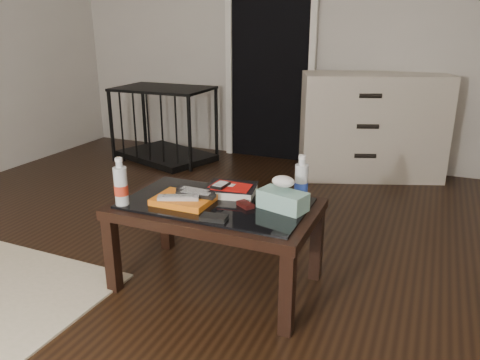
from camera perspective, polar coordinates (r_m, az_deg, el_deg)
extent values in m
plane|color=black|center=(2.58, -6.78, -12.09)|extent=(5.00, 5.00, 0.00)
plane|color=#B8B2AA|center=(4.55, 8.98, 19.00)|extent=(5.00, 0.00, 5.00)
cube|color=black|center=(4.65, 3.71, 14.84)|extent=(0.80, 0.05, 2.00)
cube|color=silver|center=(4.77, -1.34, 14.98)|extent=(0.06, 0.04, 2.04)
cube|color=silver|center=(4.50, 8.81, 14.54)|extent=(0.06, 0.04, 2.04)
cube|color=black|center=(2.47, -15.31, -8.80)|extent=(0.06, 0.06, 0.40)
cube|color=black|center=(2.09, 5.77, -13.66)|extent=(0.06, 0.06, 0.40)
cube|color=black|center=(2.85, -8.96, -4.50)|extent=(0.06, 0.06, 0.40)
cube|color=black|center=(2.53, 9.32, -7.70)|extent=(0.06, 0.06, 0.40)
cube|color=black|center=(2.35, -2.92, -3.54)|extent=(1.00, 0.60, 0.05)
cube|color=black|center=(2.34, -2.94, -2.84)|extent=(0.90, 0.50, 0.01)
cube|color=beige|center=(4.26, 15.74, 6.34)|extent=(1.30, 0.88, 0.90)
cylinder|color=black|center=(4.05, 14.99, 2.88)|extent=(0.18, 0.10, 0.04)
cylinder|color=black|center=(3.99, 15.29, 6.33)|extent=(0.18, 0.10, 0.04)
cylinder|color=black|center=(3.95, 15.60, 9.87)|extent=(0.18, 0.10, 0.04)
cube|color=black|center=(4.79, -8.95, 2.96)|extent=(1.05, 0.87, 0.06)
cube|color=black|center=(4.65, -9.37, 10.93)|extent=(1.05, 0.87, 0.02)
cube|color=black|center=(4.73, -15.40, 6.32)|extent=(0.03, 0.03, 0.70)
cube|color=black|center=(4.26, -6.17, 5.57)|extent=(0.03, 0.03, 0.70)
cube|color=black|center=(5.17, -11.61, 7.64)|extent=(0.03, 0.03, 0.70)
cube|color=black|center=(4.75, -2.91, 7.02)|extent=(0.03, 0.03, 0.70)
cube|color=orange|center=(2.33, -6.91, -2.42)|extent=(0.28, 0.21, 0.03)
cube|color=#9FA0A4|center=(2.30, -7.54, -2.11)|extent=(0.20, 0.12, 0.02)
cube|color=black|center=(2.33, -5.41, -1.73)|extent=(0.20, 0.06, 0.02)
cube|color=black|center=(2.37, -5.48, -1.33)|extent=(0.20, 0.06, 0.02)
cube|color=black|center=(2.43, -1.02, -1.22)|extent=(0.28, 0.24, 0.05)
cube|color=#BB100C|center=(2.41, -1.25, -0.69)|extent=(0.19, 0.14, 0.01)
cube|color=black|center=(2.39, -2.39, -0.61)|extent=(0.07, 0.11, 0.02)
cube|color=black|center=(2.27, 0.65, -3.02)|extent=(0.10, 0.09, 0.02)
cube|color=black|center=(2.13, -3.20, -4.61)|extent=(0.13, 0.08, 0.02)
cylinder|color=silver|center=(2.34, -14.36, -0.16)|extent=(0.08, 0.08, 0.24)
cylinder|color=silver|center=(2.32, 7.49, 0.18)|extent=(0.07, 0.07, 0.24)
cube|color=#238274|center=(2.24, 5.23, -2.47)|extent=(0.25, 0.18, 0.09)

